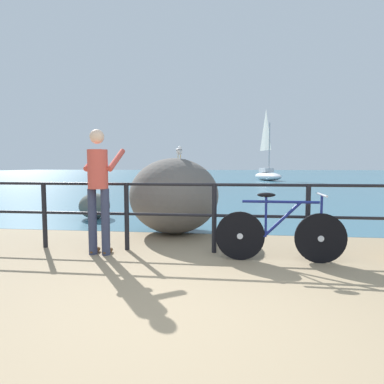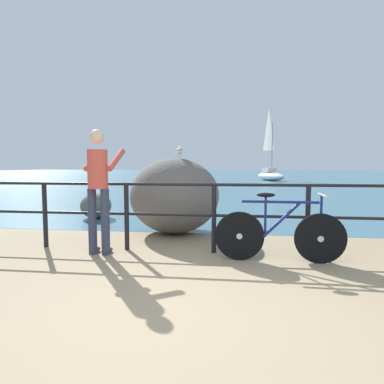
% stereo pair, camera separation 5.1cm
% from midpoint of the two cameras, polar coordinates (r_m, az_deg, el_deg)
% --- Properties ---
extents(ground_plane, '(120.00, 120.00, 0.10)m').
position_cam_midpoint_polar(ground_plane, '(22.60, 6.02, 1.29)').
color(ground_plane, '#937F60').
extents(sea_surface, '(120.00, 90.00, 0.01)m').
position_cam_midpoint_polar(sea_surface, '(50.97, 6.38, 3.22)').
color(sea_surface, '#38667A').
rests_on(sea_surface, ground_plane).
extents(promenade_railing, '(7.99, 0.07, 1.02)m').
position_cam_midpoint_polar(promenade_railing, '(4.72, 3.65, -3.15)').
color(promenade_railing, black).
rests_on(promenade_railing, ground_plane).
extents(bicycle, '(1.70, 0.48, 0.92)m').
position_cam_midpoint_polar(bicycle, '(4.45, 14.96, -6.95)').
color(bicycle, black).
rests_on(bicycle, ground_plane).
extents(person_at_railing, '(0.47, 0.65, 1.78)m').
position_cam_midpoint_polar(person_at_railing, '(4.78, -16.44, 1.10)').
color(person_at_railing, '#333851').
rests_on(person_at_railing, ground_plane).
extents(breakwater_boulder_main, '(1.68, 1.71, 1.42)m').
position_cam_midpoint_polar(breakwater_boulder_main, '(6.11, -3.41, -0.66)').
color(breakwater_boulder_main, '#605B56').
rests_on(breakwater_boulder_main, ground).
extents(breakwater_boulder_left, '(0.72, 0.78, 0.61)m').
position_cam_midpoint_polar(breakwater_boulder_left, '(8.17, -17.00, -2.35)').
color(breakwater_boulder_left, '#565B54').
rests_on(breakwater_boulder_left, ground).
extents(seagull, '(0.13, 0.34, 0.23)m').
position_cam_midpoint_polar(seagull, '(6.12, -2.52, 7.29)').
color(seagull, gold).
rests_on(seagull, breakwater_boulder_main).
extents(sailboat, '(2.66, 4.58, 6.16)m').
position_cam_midpoint_polar(sailboat, '(28.61, 13.13, 3.43)').
color(sailboat, white).
rests_on(sailboat, sea_surface).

